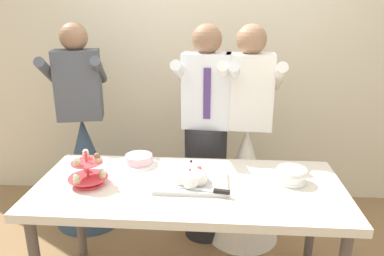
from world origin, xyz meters
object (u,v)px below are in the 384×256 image
dessert_table (189,196)px  person_guest (85,157)px  plate_stack (291,176)px  person_groom (206,148)px  round_cake (139,160)px  main_cake_tray (191,177)px  person_bride (245,169)px  cupcake_stand (88,172)px

dessert_table → person_guest: (-0.93, 0.81, -0.12)m
plate_stack → person_groom: (-0.53, 0.60, -0.07)m
plate_stack → round_cake: size_ratio=0.74×
main_cake_tray → person_bride: 0.79m
cupcake_stand → person_groom: size_ratio=0.14×
person_guest → plate_stack: bearing=-25.7°
cupcake_stand → person_bride: size_ratio=0.14×
main_cake_tray → round_cake: 0.45m
main_cake_tray → person_guest: 1.26m
plate_stack → main_cake_tray: bearing=-173.7°
main_cake_tray → plate_stack: main_cake_tray is taller
round_cake → plate_stack: bearing=-11.9°
person_bride → main_cake_tray: bearing=-119.1°
cupcake_stand → person_guest: 0.95m
person_bride → dessert_table: bearing=-119.7°
plate_stack → person_bride: 0.68m
dessert_table → person_guest: size_ratio=1.08×
cupcake_stand → person_bride: person_bride is taller
round_cake → person_groom: size_ratio=0.14×
main_cake_tray → person_bride: bearing=60.9°
person_bride → person_groom: bearing=178.2°
person_groom → cupcake_stand: bearing=-132.8°
cupcake_stand → person_bride: 1.23m
cupcake_stand → dessert_table: bearing=3.9°
dessert_table → round_cake: bearing=142.6°
cupcake_stand → main_cake_tray: (0.60, 0.05, -0.03)m
main_cake_tray → person_guest: (-0.94, 0.80, -0.24)m
plate_stack → cupcake_stand: bearing=-174.7°
cupcake_stand → main_cake_tray: cupcake_stand is taller
person_groom → main_cake_tray: bearing=-95.2°
plate_stack → person_guest: 1.71m
dessert_table → person_groom: bearing=83.8°
person_groom → person_guest: 1.02m
person_guest → person_groom: bearing=-7.5°
cupcake_stand → plate_stack: 1.19m
cupcake_stand → plate_stack: bearing=5.3°
dessert_table → cupcake_stand: (-0.59, -0.04, 0.15)m
main_cake_tray → person_groom: size_ratio=0.26×
dessert_table → person_guest: bearing=139.0°
cupcake_stand → round_cake: (0.23, 0.31, -0.05)m
person_bride → person_guest: same height
main_cake_tray → person_guest: size_ratio=0.26×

